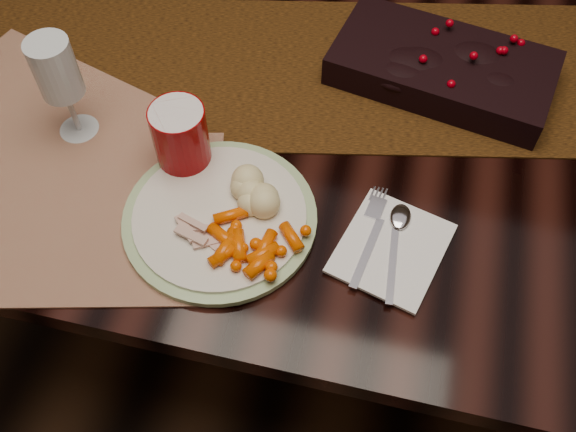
% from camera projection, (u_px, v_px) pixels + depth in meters
% --- Properties ---
extents(floor, '(5.00, 5.00, 0.00)m').
position_uv_depth(floor, '(299.00, 289.00, 1.72)').
color(floor, black).
rests_on(floor, ground).
extents(dining_table, '(1.80, 1.00, 0.75)m').
position_uv_depth(dining_table, '(302.00, 211.00, 1.41)').
color(dining_table, black).
rests_on(dining_table, floor).
extents(table_runner, '(1.86, 0.74, 0.00)m').
position_uv_depth(table_runner, '(340.00, 71.00, 1.12)').
color(table_runner, '#513508').
rests_on(table_runner, dining_table).
extents(centerpiece, '(0.39, 0.25, 0.07)m').
position_uv_depth(centerpiece, '(443.00, 64.00, 1.08)').
color(centerpiece, black).
rests_on(centerpiece, table_runner).
extents(placemat_main, '(0.48, 0.40, 0.00)m').
position_uv_depth(placemat_main, '(77.00, 213.00, 0.95)').
color(placemat_main, brown).
rests_on(placemat_main, dining_table).
extents(placemat_second, '(0.50, 0.42, 0.00)m').
position_uv_depth(placemat_second, '(38.00, 128.00, 1.05)').
color(placemat_second, brown).
rests_on(placemat_second, dining_table).
extents(dinner_plate, '(0.29, 0.29, 0.02)m').
position_uv_depth(dinner_plate, '(220.00, 217.00, 0.94)').
color(dinner_plate, silver).
rests_on(dinner_plate, placemat_main).
extents(baby_carrots, '(0.12, 0.10, 0.02)m').
position_uv_depth(baby_carrots, '(256.00, 243.00, 0.89)').
color(baby_carrots, '#E54F00').
rests_on(baby_carrots, dinner_plate).
extents(mashed_potatoes, '(0.10, 0.09, 0.05)m').
position_uv_depth(mashed_potatoes, '(251.00, 187.00, 0.93)').
color(mashed_potatoes, '#F2D693').
rests_on(mashed_potatoes, dinner_plate).
extents(turkey_shreds, '(0.09, 0.08, 0.02)m').
position_uv_depth(turkey_shreds, '(198.00, 229.00, 0.91)').
color(turkey_shreds, beige).
rests_on(turkey_shreds, dinner_plate).
extents(napkin, '(0.18, 0.19, 0.01)m').
position_uv_depth(napkin, '(392.00, 248.00, 0.91)').
color(napkin, white).
rests_on(napkin, placemat_main).
extents(fork, '(0.05, 0.16, 0.00)m').
position_uv_depth(fork, '(369.00, 241.00, 0.92)').
color(fork, silver).
rests_on(fork, napkin).
extents(spoon, '(0.04, 0.16, 0.00)m').
position_uv_depth(spoon, '(395.00, 250.00, 0.91)').
color(spoon, silver).
rests_on(spoon, napkin).
extents(red_cup, '(0.11, 0.11, 0.11)m').
position_uv_depth(red_cup, '(181.00, 139.00, 0.96)').
color(red_cup, '#870104').
rests_on(red_cup, placemat_main).
extents(wine_glass, '(0.08, 0.08, 0.18)m').
position_uv_depth(wine_glass, '(64.00, 90.00, 0.97)').
color(wine_glass, silver).
rests_on(wine_glass, dining_table).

